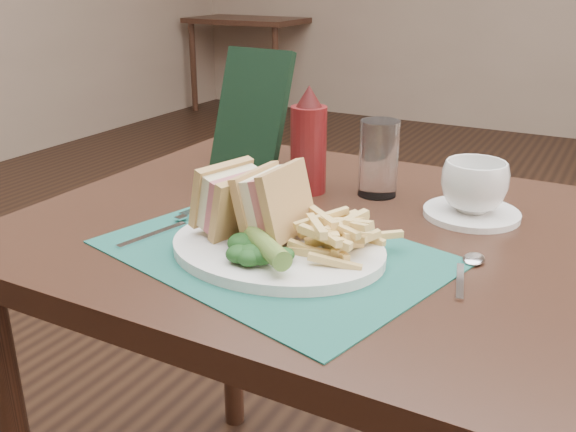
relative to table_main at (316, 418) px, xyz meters
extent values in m
plane|color=black|center=(0.00, 0.50, -0.38)|extent=(7.00, 7.00, 0.00)
plane|color=gray|center=(0.00, 4.00, -0.38)|extent=(6.00, 0.00, 6.00)
cube|color=#1A554B|center=(0.00, -0.14, 0.38)|extent=(0.51, 0.42, 0.00)
cylinder|color=#50732B|center=(0.02, -0.20, 0.41)|extent=(0.11, 0.09, 0.03)
cylinder|color=white|center=(0.20, 0.13, 0.38)|extent=(0.18, 0.18, 0.01)
imported|color=white|center=(0.20, 0.13, 0.43)|extent=(0.12, 0.12, 0.08)
cylinder|color=white|center=(0.03, 0.16, 0.44)|extent=(0.09, 0.09, 0.13)
cube|color=black|center=(-0.22, 0.16, 0.49)|extent=(0.15, 0.10, 0.23)
camera|label=1|loc=(0.40, -0.84, 0.74)|focal=40.00mm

